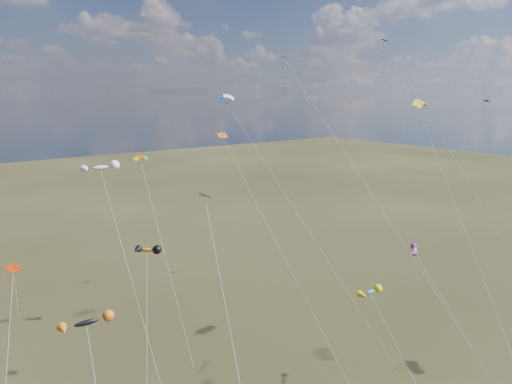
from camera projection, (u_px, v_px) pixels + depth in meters
diamond_black_high at (395, 75)px, 69.96m from camera, size 2.82×32.19×38.31m
diamond_navy_tall at (297, 92)px, 67.09m from camera, size 5.55×30.63×35.46m
diamond_black_mid at (227, 311)px, 31.62m from camera, size 5.82×18.13×22.56m
diamond_red_low at (15, 298)px, 39.77m from camera, size 4.80×9.66×15.50m
diamond_navy_right at (489, 132)px, 65.32m from camera, size 3.97×19.02×29.16m
diamond_orange_center at (261, 211)px, 45.06m from camera, size 7.14×14.84×26.24m
parafoil_yellow at (421, 103)px, 53.84m from camera, size 7.56×20.22×29.85m
parafoil_blue_white at (228, 98)px, 56.70m from camera, size 9.38×22.61×30.29m
parafoil_tricolor at (141, 159)px, 57.28m from camera, size 1.82×14.41×22.75m
novelty_black_orange at (87, 323)px, 34.40m from camera, size 3.72×10.92×13.72m
novelty_orange_black at (147, 251)px, 44.80m from camera, size 6.42×11.30×15.56m
novelty_white_purple at (416, 251)px, 46.18m from camera, size 2.06×13.22×14.96m
novelty_redwhite_stripe at (101, 168)px, 52.44m from camera, size 3.76×15.28×22.39m
novelty_blue_yellow at (371, 292)px, 44.26m from camera, size 2.70×8.00×11.74m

